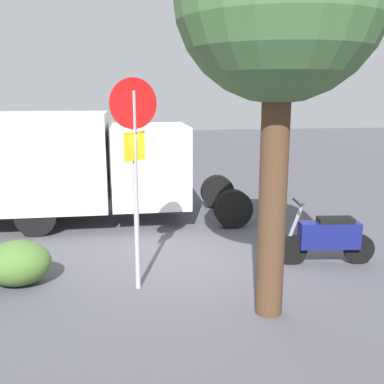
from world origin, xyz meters
TOP-DOWN VIEW (x-y plane):
  - ground_plane at (0.00, 0.00)m, footprint 60.00×60.00m
  - box_truck_near at (2.67, -3.00)m, footprint 7.30×2.23m
  - motorcycle at (-2.35, 0.50)m, footprint 1.81×0.57m
  - stop_sign at (1.16, 1.07)m, footprint 0.71×0.33m
  - shrub_near_sign at (3.11, 0.61)m, footprint 1.09×0.89m

SIDE VIEW (x-z plane):
  - ground_plane at x=0.00m, z-range 0.00..0.00m
  - shrub_near_sign at x=3.11m, z-range 0.00..0.74m
  - motorcycle at x=-2.35m, z-range -0.08..1.12m
  - box_truck_near at x=2.67m, z-range 0.19..2.84m
  - stop_sign at x=1.16m, z-range 0.56..3.90m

